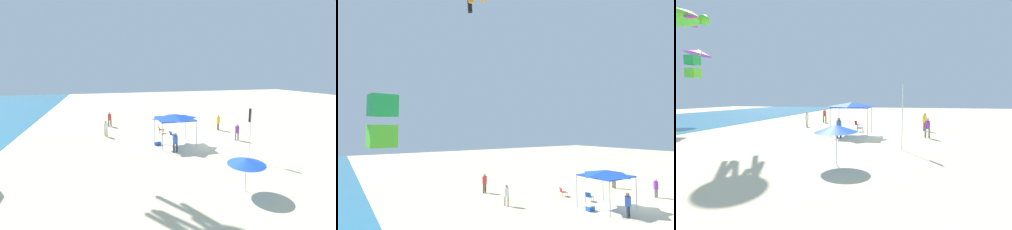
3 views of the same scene
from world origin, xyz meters
TOP-DOWN VIEW (x-y plane):
  - ground at (0.00, 0.00)m, footprint 120.00×120.00m
  - canopy_tent at (1.14, 2.33)m, footprint 3.17×3.38m
  - beach_umbrella at (-8.89, 1.22)m, footprint 2.21×2.21m
  - folding_chair_left_of_tent at (3.12, 1.97)m, footprint 0.67×0.74m
  - folding_chair_facing_ocean at (5.63, 2.58)m, footprint 0.69×0.76m
  - cooler_box at (1.35, 3.99)m, footprint 0.43×0.63m
  - banner_flag at (-4.48, -2.08)m, footprint 0.36×0.06m
  - person_watching_sky at (5.12, -4.49)m, footprint 0.48×0.44m
  - person_near_umbrella at (10.80, 8.01)m, footprint 0.45×0.46m
  - person_by_tent at (0.65, -4.26)m, footprint 0.41×0.46m
  - person_kite_handler at (5.91, 8.65)m, footprint 0.41×0.41m
  - person_beachcomber at (-1.13, 3.00)m, footprint 0.42×0.46m

SIDE VIEW (x-z plane):
  - ground at x=0.00m, z-range -0.10..0.00m
  - cooler_box at x=1.35m, z-range 0.00..0.40m
  - folding_chair_left_of_tent at x=3.12m, z-range 0.06..0.88m
  - folding_chair_facing_ocean at x=5.63m, z-range 0.06..0.88m
  - person_by_tent at x=0.65m, z-range 0.15..1.87m
  - person_kite_handler at x=5.91m, z-range 0.15..1.89m
  - person_beachcomber at x=-1.13m, z-range 0.15..1.90m
  - person_watching_sky at x=5.12m, z-range 0.16..2.02m
  - person_near_umbrella at x=10.80m, z-range 0.16..2.04m
  - beach_umbrella at x=-8.89m, z-range 0.83..2.94m
  - banner_flag at x=-4.48m, z-range 0.42..4.67m
  - canopy_tent at x=1.14m, z-range 1.23..4.22m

